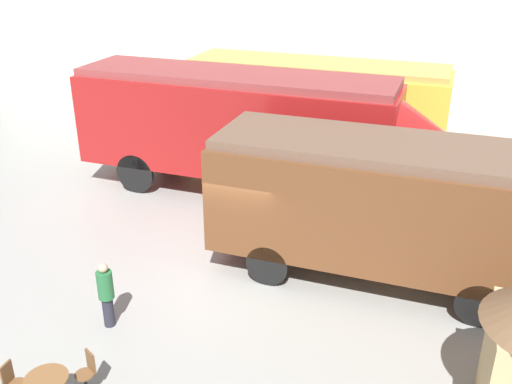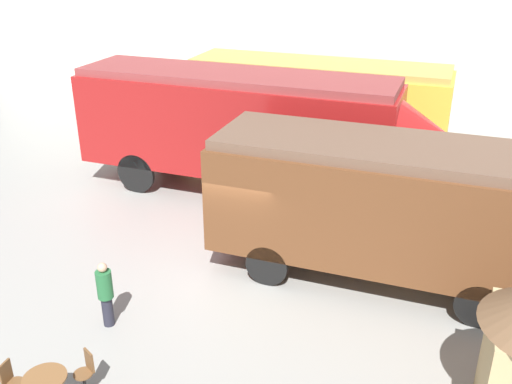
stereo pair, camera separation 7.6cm
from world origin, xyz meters
TOP-DOWN VIEW (x-y plane):
  - ground_plane at (0.00, 0.00)m, footprint 80.00×80.00m
  - backdrop_wall at (0.00, 15.70)m, footprint 44.00×0.15m
  - passenger_coach_vintage at (-0.10, 8.63)m, footprint 9.64×2.71m
  - streamlined_locomotive at (-0.84, 4.24)m, footprint 12.17×2.64m
  - passenger_coach_wooden at (3.55, 0.60)m, footprint 8.06×2.77m
  - cafe_chair_10 at (-0.83, -5.24)m, footprint 0.39×0.40m
  - cafe_chair_11 at (-1.94, -5.95)m, footprint 0.36×0.36m
  - visitor_person at (-1.59, -3.41)m, footprint 0.34×0.34m

SIDE VIEW (x-z plane):
  - ground_plane at x=0.00m, z-range 0.00..0.00m
  - cafe_chair_10 at x=-0.83m, z-range 0.07..0.94m
  - cafe_chair_11 at x=-1.94m, z-range 0.07..0.94m
  - visitor_person at x=-1.59m, z-range 0.06..1.62m
  - passenger_coach_wooden at x=3.55m, z-range 0.32..3.83m
  - passenger_coach_vintage at x=-0.10m, z-range 0.34..3.88m
  - streamlined_locomotive at x=-0.84m, z-range 0.39..4.34m
  - backdrop_wall at x=0.00m, z-range 0.00..9.00m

